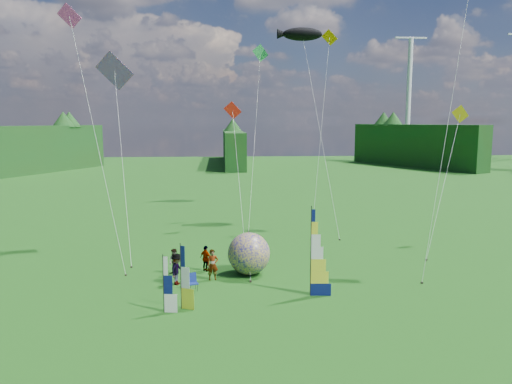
{
  "coord_description": "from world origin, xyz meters",
  "views": [
    {
      "loc": [
        -3.0,
        -23.32,
        9.4
      ],
      "look_at": [
        -1.0,
        4.0,
        5.5
      ],
      "focal_mm": 35.0,
      "sensor_mm": 36.0,
      "label": 1
    }
  ],
  "objects": [
    {
      "name": "treeline_ring",
      "position": [
        0.0,
        0.0,
        4.0
      ],
      "size": [
        210.0,
        210.0,
        8.0
      ],
      "primitive_type": null,
      "color": "#144819",
      "rests_on": "ground"
    },
    {
      "name": "small_kite_yellow",
      "position": [
        13.44,
        11.83,
        5.57
      ],
      "size": [
        7.9,
        9.19,
        11.14
      ],
      "primitive_type": null,
      "rotation": [
        0.0,
        0.0,
        0.07
      ],
      "color": "gold",
      "rests_on": "ground"
    },
    {
      "name": "small_kite_red",
      "position": [
        -1.5,
        16.72,
        5.82
      ],
      "size": [
        3.59,
        11.44,
        11.65
      ],
      "primitive_type": null,
      "rotation": [
        0.0,
        0.0,
        0.03
      ],
      "color": "red",
      "rests_on": "ground"
    },
    {
      "name": "kite_parafoil",
      "position": [
        11.06,
        6.78,
        9.8
      ],
      "size": [
        10.54,
        11.15,
        19.59
      ],
      "primitive_type": null,
      "rotation": [
        0.0,
        0.0,
        -0.32
      ],
      "color": "#B5001A",
      "rests_on": "ground"
    },
    {
      "name": "bol_inflatable",
      "position": [
        -1.25,
        6.49,
        1.31
      ],
      "size": [
        3.47,
        3.47,
        2.62
      ],
      "primitive_type": "sphere",
      "rotation": [
        0.0,
        0.0,
        -0.43
      ],
      "color": "navy",
      "rests_on": "ground"
    },
    {
      "name": "kite_whale",
      "position": [
        5.83,
        20.66,
        9.85
      ],
      "size": [
        7.67,
        16.06,
        19.69
      ],
      "primitive_type": null,
      "rotation": [
        0.0,
        0.0,
        0.17
      ],
      "color": "black",
      "rests_on": "ground"
    },
    {
      "name": "small_kite_pink",
      "position": [
        -10.7,
        8.82,
        8.72
      ],
      "size": [
        7.11,
        7.5,
        17.45
      ],
      "primitive_type": null,
      "rotation": [
        0.0,
        0.0,
        -0.11
      ],
      "color": "#E83F99",
      "rests_on": "ground"
    },
    {
      "name": "spectator_c",
      "position": [
        -5.51,
        4.84,
        0.91
      ],
      "size": [
        0.82,
        1.26,
        1.83
      ],
      "primitive_type": "imported",
      "rotation": [
        0.0,
        0.0,
        1.21
      ],
      "color": "#66594C",
      "rests_on": "ground"
    },
    {
      "name": "side_banner_left",
      "position": [
        -5.0,
        1.05,
        1.63
      ],
      "size": [
        0.88,
        0.47,
        3.27
      ],
      "primitive_type": null,
      "rotation": [
        0.0,
        0.0,
        -0.43
      ],
      "color": "yellow",
      "rests_on": "ground"
    },
    {
      "name": "feather_banner_main",
      "position": [
        1.84,
        2.42,
        2.38
      ],
      "size": [
        1.3,
        0.2,
        4.77
      ],
      "primitive_type": null,
      "rotation": [
        0.0,
        0.0,
        -0.07
      ],
      "color": "#0C1555",
      "rests_on": "ground"
    },
    {
      "name": "ground",
      "position": [
        0.0,
        0.0,
        0.0
      ],
      "size": [
        220.0,
        220.0,
        0.0
      ],
      "primitive_type": "plane",
      "color": "#14500B",
      "rests_on": "ground"
    },
    {
      "name": "small_kite_orange",
      "position": [
        5.47,
        18.06,
        8.91
      ],
      "size": [
        6.87,
        9.6,
        17.82
      ],
      "primitive_type": null,
      "rotation": [
        0.0,
        0.0,
        -0.26
      ],
      "color": "#F8A100",
      "rests_on": "ground"
    },
    {
      "name": "spectator_d",
      "position": [
        -3.93,
        7.33,
        0.82
      ],
      "size": [
        0.96,
        0.95,
        1.64
      ],
      "primitive_type": "imported",
      "rotation": [
        0.0,
        0.0,
        2.37
      ],
      "color": "#66594C",
      "rests_on": "ground"
    },
    {
      "name": "small_kite_green",
      "position": [
        0.26,
        22.57,
        8.72
      ],
      "size": [
        7.63,
        12.4,
        17.43
      ],
      "primitive_type": null,
      "rotation": [
        0.0,
        0.0,
        0.29
      ],
      "color": "green",
      "rests_on": "ground"
    },
    {
      "name": "side_banner_far",
      "position": [
        -5.82,
        0.58,
        1.42
      ],
      "size": [
        0.86,
        0.24,
        2.85
      ],
      "primitive_type": null,
      "rotation": [
        0.0,
        0.0,
        -0.16
      ],
      "color": "white",
      "rests_on": "ground"
    },
    {
      "name": "turbine_right",
      "position": [
        45.0,
        102.0,
        15.0
      ],
      "size": [
        8.0,
        1.2,
        30.0
      ],
      "primitive_type": null,
      "color": "silver",
      "rests_on": "ground"
    },
    {
      "name": "camp_chair",
      "position": [
        -4.56,
        3.7,
        0.49
      ],
      "size": [
        0.71,
        0.71,
        0.97
      ],
      "primitive_type": null,
      "rotation": [
        0.0,
        0.0,
        0.31
      ],
      "color": "navy",
      "rests_on": "ground"
    },
    {
      "name": "spectator_b",
      "position": [
        -5.84,
        6.73,
        0.81
      ],
      "size": [
        0.87,
        0.76,
        1.63
      ],
      "primitive_type": "imported",
      "rotation": [
        0.0,
        0.0,
        -0.58
      ],
      "color": "#66594C",
      "rests_on": "ground"
    },
    {
      "name": "spectator_a",
      "position": [
        -3.48,
        5.55,
        0.93
      ],
      "size": [
        0.73,
        0.54,
        1.85
      ],
      "primitive_type": "imported",
      "rotation": [
        0.0,
        0.0,
        0.15
      ],
      "color": "#66594C",
      "rests_on": "ground"
    },
    {
      "name": "kite_rainbow_delta",
      "position": [
        -9.87,
        12.48,
        7.85
      ],
      "size": [
        8.77,
        13.84,
        15.69
      ],
      "primitive_type": null,
      "rotation": [
        0.0,
        0.0,
        -0.13
      ],
      "color": "#C9451D",
      "rests_on": "ground"
    }
  ]
}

